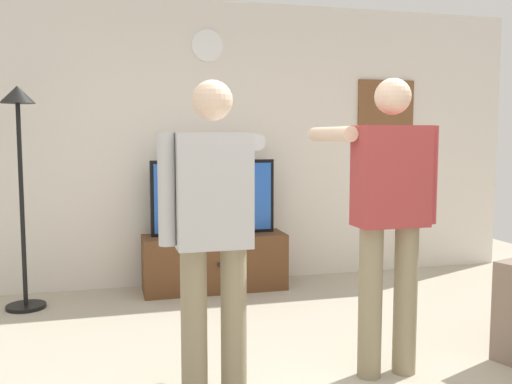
{
  "coord_description": "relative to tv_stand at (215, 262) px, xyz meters",
  "views": [
    {
      "loc": [
        -0.99,
        -2.47,
        1.43
      ],
      "look_at": [
        -0.01,
        1.2,
        1.05
      ],
      "focal_mm": 39.64,
      "sensor_mm": 36.0,
      "label": 1
    }
  ],
  "objects": [
    {
      "name": "person_standing_nearer_lamp",
      "position": [
        -0.41,
        -2.16,
        0.71
      ],
      "size": [
        0.57,
        0.78,
        1.72
      ],
      "color": "gray",
      "rests_on": "ground_plane"
    },
    {
      "name": "person_standing_nearer_couch",
      "position": [
        0.65,
        -2.1,
        0.74
      ],
      "size": [
        0.6,
        0.78,
        1.76
      ],
      "color": "gray",
      "rests_on": "ground_plane"
    },
    {
      "name": "wall_clock",
      "position": [
        0.0,
        0.29,
        2.01
      ],
      "size": [
        0.3,
        0.03,
        0.3
      ],
      "primitive_type": "cylinder",
      "rotation": [
        1.57,
        0.0,
        0.0
      ],
      "color": "white"
    },
    {
      "name": "tv_stand",
      "position": [
        0.0,
        0.0,
        0.0
      ],
      "size": [
        1.31,
        0.44,
        0.52
      ],
      "color": "brown",
      "rests_on": "ground_plane"
    },
    {
      "name": "back_wall",
      "position": [
        0.04,
        0.35,
        1.09
      ],
      "size": [
        6.4,
        0.1,
        2.7
      ],
      "primitive_type": "cube",
      "color": "silver",
      "rests_on": "ground_plane"
    },
    {
      "name": "television",
      "position": [
        0.0,
        0.05,
        0.6
      ],
      "size": [
        1.15,
        0.07,
        0.69
      ],
      "color": "black",
      "rests_on": "tv_stand"
    },
    {
      "name": "framed_picture",
      "position": [
        1.87,
        0.3,
        1.49
      ],
      "size": [
        0.62,
        0.04,
        0.51
      ],
      "primitive_type": "cube",
      "color": "brown"
    },
    {
      "name": "floor_lamp",
      "position": [
        -1.63,
        -0.15,
        1.05
      ],
      "size": [
        0.32,
        0.32,
        1.83
      ],
      "color": "black",
      "rests_on": "ground_plane"
    }
  ]
}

